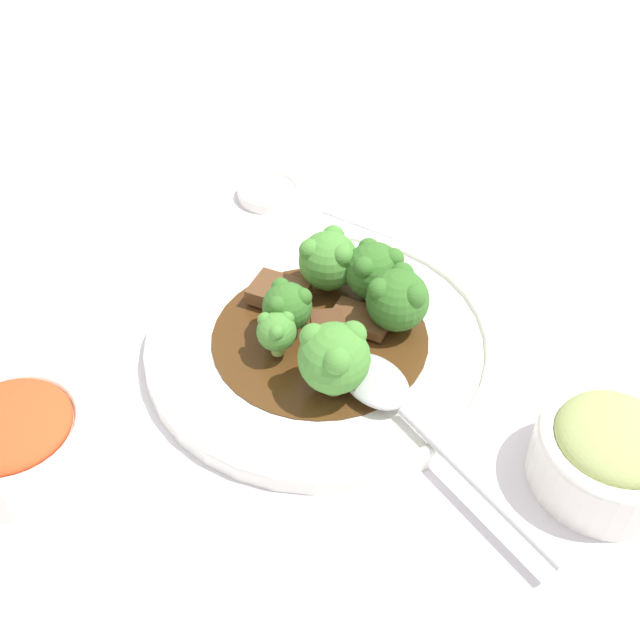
# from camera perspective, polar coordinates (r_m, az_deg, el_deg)

# --- Properties ---
(ground_plane) EXTENTS (4.00, 4.00, 0.00)m
(ground_plane) POSITION_cam_1_polar(r_m,az_deg,el_deg) (0.65, 0.00, -2.19)
(ground_plane) COLOR silver
(main_plate) EXTENTS (0.30, 0.30, 0.02)m
(main_plate) POSITION_cam_1_polar(r_m,az_deg,el_deg) (0.64, 0.00, -1.56)
(main_plate) COLOR white
(main_plate) RESTS_ON ground_plane
(beef_strip_0) EXTENTS (0.04, 0.06, 0.01)m
(beef_strip_0) POSITION_cam_1_polar(r_m,az_deg,el_deg) (0.64, 3.12, 0.08)
(beef_strip_0) COLOR brown
(beef_strip_0) RESTS_ON main_plate
(beef_strip_1) EXTENTS (0.05, 0.06, 0.01)m
(beef_strip_1) POSITION_cam_1_polar(r_m,az_deg,el_deg) (0.66, -3.15, 2.12)
(beef_strip_1) COLOR brown
(beef_strip_1) RESTS_ON main_plate
(beef_strip_2) EXTENTS (0.07, 0.07, 0.01)m
(beef_strip_2) POSITION_cam_1_polar(r_m,az_deg,el_deg) (0.61, 0.79, -1.91)
(beef_strip_2) COLOR #56331E
(beef_strip_2) RESTS_ON main_plate
(broccoli_floret_0) EXTENTS (0.04, 0.04, 0.05)m
(broccoli_floret_0) POSITION_cam_1_polar(r_m,az_deg,el_deg) (0.62, -2.51, 1.08)
(broccoli_floret_0) COLOR #7FA84C
(broccoli_floret_0) RESTS_ON main_plate
(broccoli_floret_1) EXTENTS (0.03, 0.03, 0.04)m
(broccoli_floret_1) POSITION_cam_1_polar(r_m,az_deg,el_deg) (0.60, -3.33, -0.84)
(broccoli_floret_1) COLOR #8EB756
(broccoli_floret_1) RESTS_ON main_plate
(broccoli_floret_2) EXTENTS (0.05, 0.05, 0.05)m
(broccoli_floret_2) POSITION_cam_1_polar(r_m,az_deg,el_deg) (0.66, 0.65, 4.66)
(broccoli_floret_2) COLOR #8EB756
(broccoli_floret_2) RESTS_ON main_plate
(broccoli_floret_3) EXTENTS (0.05, 0.05, 0.05)m
(broccoli_floret_3) POSITION_cam_1_polar(r_m,az_deg,el_deg) (0.65, 4.11, 3.87)
(broccoli_floret_3) COLOR #8EB756
(broccoli_floret_3) RESTS_ON main_plate
(broccoli_floret_4) EXTENTS (0.06, 0.06, 0.06)m
(broccoli_floret_4) POSITION_cam_1_polar(r_m,az_deg,el_deg) (0.57, 1.09, -2.82)
(broccoli_floret_4) COLOR #7FA84C
(broccoli_floret_4) RESTS_ON main_plate
(broccoli_floret_5) EXTENTS (0.05, 0.05, 0.05)m
(broccoli_floret_5) POSITION_cam_1_polar(r_m,az_deg,el_deg) (0.62, 5.93, 1.65)
(broccoli_floret_5) COLOR #7FA84C
(broccoli_floret_5) RESTS_ON main_plate
(serving_spoon) EXTENTS (0.10, 0.22, 0.01)m
(serving_spoon) POSITION_cam_1_polar(r_m,az_deg,el_deg) (0.58, 5.25, -5.71)
(serving_spoon) COLOR #B7B7BC
(serving_spoon) RESTS_ON main_plate
(side_bowl_kimchi) EXTENTS (0.11, 0.11, 0.05)m
(side_bowl_kimchi) POSITION_cam_1_polar(r_m,az_deg,el_deg) (0.59, -22.21, -8.25)
(side_bowl_kimchi) COLOR white
(side_bowl_kimchi) RESTS_ON ground_plane
(side_bowl_appetizer) EXTENTS (0.11, 0.11, 0.06)m
(side_bowl_appetizer) POSITION_cam_1_polar(r_m,az_deg,el_deg) (0.57, 21.21, -9.35)
(side_bowl_appetizer) COLOR white
(side_bowl_appetizer) RESTS_ON ground_plane
(sauce_dish) EXTENTS (0.07, 0.07, 0.01)m
(sauce_dish) POSITION_cam_1_polar(r_m,az_deg,el_deg) (0.82, -3.90, 9.75)
(sauce_dish) COLOR white
(sauce_dish) RESTS_ON ground_plane
(paper_napkin) EXTENTS (0.10, 0.10, 0.01)m
(paper_napkin) POSITION_cam_1_polar(r_m,az_deg,el_deg) (0.81, 5.03, 8.87)
(paper_napkin) COLOR white
(paper_napkin) RESTS_ON ground_plane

